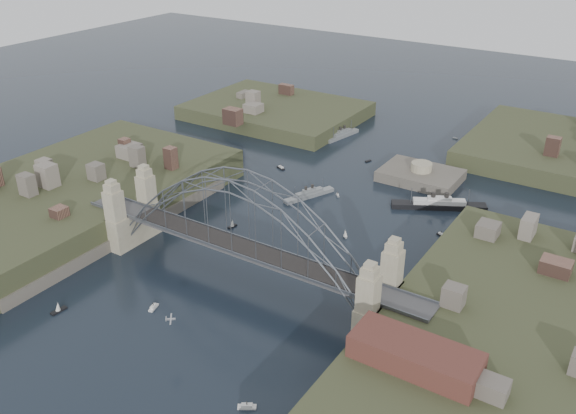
{
  "coord_description": "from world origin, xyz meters",
  "views": [
    {
      "loc": [
        67.69,
        -86.87,
        72.86
      ],
      "look_at": [
        0.0,
        18.0,
        10.0
      ],
      "focal_mm": 38.25,
      "sensor_mm": 36.0,
      "label": 1
    }
  ],
  "objects_px": {
    "naval_cruiser_far": "(342,135)",
    "ocean_liner": "(439,205)",
    "bridge": "(240,230)",
    "naval_cruiser_near": "(309,195)",
    "wharf_shed": "(415,355)",
    "fort_island": "(420,181)"
  },
  "relations": [
    {
      "from": "bridge",
      "to": "wharf_shed",
      "type": "xyz_separation_m",
      "value": [
        44.0,
        -14.0,
        -2.32
      ]
    },
    {
      "from": "wharf_shed",
      "to": "ocean_liner",
      "type": "bearing_deg",
      "value": 106.83
    },
    {
      "from": "ocean_liner",
      "to": "wharf_shed",
      "type": "bearing_deg",
      "value": -73.17
    },
    {
      "from": "wharf_shed",
      "to": "naval_cruiser_far",
      "type": "bearing_deg",
      "value": 123.34
    },
    {
      "from": "wharf_shed",
      "to": "naval_cruiser_near",
      "type": "distance_m",
      "value": 78.44
    },
    {
      "from": "bridge",
      "to": "wharf_shed",
      "type": "distance_m",
      "value": 46.23
    },
    {
      "from": "fort_island",
      "to": "ocean_liner",
      "type": "bearing_deg",
      "value": -52.66
    },
    {
      "from": "bridge",
      "to": "wharf_shed",
      "type": "bearing_deg",
      "value": -17.65
    },
    {
      "from": "bridge",
      "to": "naval_cruiser_far",
      "type": "xyz_separation_m",
      "value": [
        -24.0,
        89.34,
        -11.5
      ]
    },
    {
      "from": "fort_island",
      "to": "bridge",
      "type": "bearing_deg",
      "value": -99.73
    },
    {
      "from": "fort_island",
      "to": "naval_cruiser_far",
      "type": "relative_size",
      "value": 1.39
    },
    {
      "from": "fort_island",
      "to": "naval_cruiser_near",
      "type": "bearing_deg",
      "value": -128.03
    },
    {
      "from": "naval_cruiser_far",
      "to": "ocean_liner",
      "type": "distance_m",
      "value": 57.73
    },
    {
      "from": "wharf_shed",
      "to": "naval_cruiser_far",
      "type": "distance_m",
      "value": 124.04
    },
    {
      "from": "naval_cruiser_near",
      "to": "naval_cruiser_far",
      "type": "xyz_separation_m",
      "value": [
        -14.77,
        46.47,
        0.1
      ]
    },
    {
      "from": "wharf_shed",
      "to": "naval_cruiser_far",
      "type": "height_order",
      "value": "wharf_shed"
    },
    {
      "from": "fort_island",
      "to": "ocean_liner",
      "type": "xyz_separation_m",
      "value": [
        10.91,
        -14.31,
        1.28
      ]
    },
    {
      "from": "naval_cruiser_near",
      "to": "naval_cruiser_far",
      "type": "bearing_deg",
      "value": 107.64
    },
    {
      "from": "ocean_liner",
      "to": "naval_cruiser_far",
      "type": "bearing_deg",
      "value": 144.35
    },
    {
      "from": "bridge",
      "to": "ocean_liner",
      "type": "height_order",
      "value": "bridge"
    },
    {
      "from": "bridge",
      "to": "fort_island",
      "type": "bearing_deg",
      "value": 80.27
    },
    {
      "from": "naval_cruiser_near",
      "to": "naval_cruiser_far",
      "type": "height_order",
      "value": "naval_cruiser_far"
    }
  ]
}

